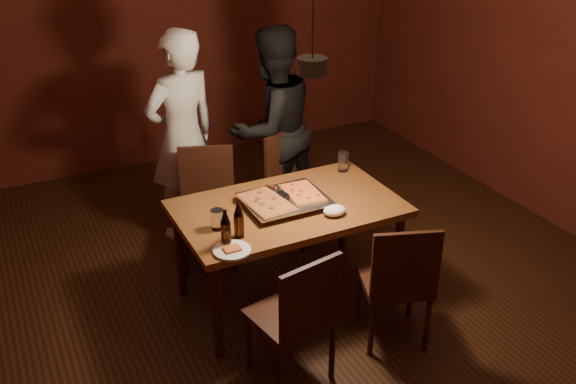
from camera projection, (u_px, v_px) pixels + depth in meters
name	position (u px, v px, depth m)	size (l,w,h in m)	color
room_shell	(311.00, 122.00, 3.89)	(6.00, 6.00, 6.00)	#381E0F
dining_table	(288.00, 215.00, 4.35)	(1.50, 0.90, 0.75)	brown
chair_far_left	(207.00, 194.00, 4.93)	(0.54, 0.54, 0.49)	#38190F
chair_far_right	(293.00, 176.00, 5.23)	(0.55, 0.55, 0.49)	#38190F
chair_near_left	(299.00, 309.00, 3.65)	(0.49, 0.49, 0.49)	#38190F
chair_near_right	(399.00, 274.00, 3.96)	(0.54, 0.54, 0.49)	#38190F
pizza_tray	(285.00, 202.00, 4.32)	(0.55, 0.45, 0.05)	silver
pizza_meat	(266.00, 202.00, 4.24)	(0.25, 0.40, 0.02)	maroon
pizza_cheese	(303.00, 192.00, 4.36)	(0.22, 0.34, 0.02)	gold
spatula	(282.00, 195.00, 4.32)	(0.09, 0.24, 0.04)	silver
beer_bottle_a	(226.00, 228.00, 3.82)	(0.06, 0.06, 0.23)	black
beer_bottle_b	(239.00, 220.00, 3.90)	(0.06, 0.06, 0.24)	black
water_glass_left	(217.00, 219.00, 4.01)	(0.08, 0.08, 0.13)	silver
water_glass_right	(343.00, 162.00, 4.78)	(0.07, 0.07, 0.15)	silver
plate_slice	(232.00, 250.00, 3.79)	(0.23, 0.23, 0.03)	white
napkin	(335.00, 211.00, 4.19)	(0.16, 0.12, 0.07)	white
diner_white	(182.00, 137.00, 5.10)	(0.63, 0.42, 1.74)	silver
diner_dark	(272.00, 128.00, 5.32)	(0.83, 0.64, 1.70)	black
pendant_lamp	(312.00, 64.00, 3.73)	(0.18, 0.18, 1.10)	black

